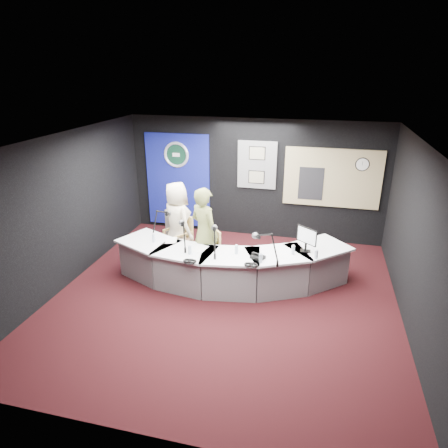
% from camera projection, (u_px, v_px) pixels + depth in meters
% --- Properties ---
extents(ground, '(6.00, 6.00, 0.00)m').
position_uv_depth(ground, '(224.00, 298.00, 7.17)').
color(ground, black).
rests_on(ground, ground).
extents(ceiling, '(6.00, 6.00, 0.02)m').
position_uv_depth(ceiling, '(224.00, 141.00, 6.13)').
color(ceiling, silver).
rests_on(ceiling, ground).
extents(wall_back, '(6.00, 0.02, 2.80)m').
position_uv_depth(wall_back, '(255.00, 179.00, 9.36)').
color(wall_back, black).
rests_on(wall_back, ground).
extents(wall_front, '(6.00, 0.02, 2.80)m').
position_uv_depth(wall_front, '(152.00, 335.00, 3.94)').
color(wall_front, black).
rests_on(wall_front, ground).
extents(wall_left, '(0.02, 6.00, 2.80)m').
position_uv_depth(wall_left, '(66.00, 211.00, 7.31)').
color(wall_left, black).
rests_on(wall_left, ground).
extents(wall_right, '(0.02, 6.00, 2.80)m').
position_uv_depth(wall_right, '(418.00, 243.00, 5.98)').
color(wall_right, black).
rests_on(wall_right, ground).
extents(broadcast_desk, '(4.50, 1.90, 0.75)m').
position_uv_depth(broadcast_desk, '(229.00, 265.00, 7.54)').
color(broadcast_desk, silver).
rests_on(broadcast_desk, ground).
extents(backdrop_panel, '(1.60, 0.05, 2.30)m').
position_uv_depth(backdrop_panel, '(178.00, 181.00, 9.81)').
color(backdrop_panel, navy).
rests_on(backdrop_panel, wall_back).
extents(agency_seal, '(0.63, 0.07, 0.63)m').
position_uv_depth(agency_seal, '(176.00, 155.00, 9.53)').
color(agency_seal, silver).
rests_on(agency_seal, backdrop_panel).
extents(seal_center, '(0.48, 0.01, 0.48)m').
position_uv_depth(seal_center, '(176.00, 155.00, 9.53)').
color(seal_center, '#0E3222').
rests_on(seal_center, backdrop_panel).
extents(pinboard, '(0.90, 0.04, 1.10)m').
position_uv_depth(pinboard, '(257.00, 165.00, 9.19)').
color(pinboard, slate).
rests_on(pinboard, wall_back).
extents(framed_photo_upper, '(0.34, 0.02, 0.27)m').
position_uv_depth(framed_photo_upper, '(257.00, 153.00, 9.06)').
color(framed_photo_upper, gray).
rests_on(framed_photo_upper, pinboard).
extents(framed_photo_lower, '(0.34, 0.02, 0.27)m').
position_uv_depth(framed_photo_lower, '(256.00, 177.00, 9.27)').
color(framed_photo_lower, gray).
rests_on(framed_photo_lower, pinboard).
extents(booth_window_frame, '(2.12, 0.06, 1.32)m').
position_uv_depth(booth_window_frame, '(332.00, 178.00, 8.89)').
color(booth_window_frame, tan).
rests_on(booth_window_frame, wall_back).
extents(booth_glow, '(2.00, 0.02, 1.20)m').
position_uv_depth(booth_glow, '(332.00, 178.00, 8.88)').
color(booth_glow, '#F6E29B').
rests_on(booth_glow, booth_window_frame).
extents(equipment_rack, '(0.55, 0.02, 0.75)m').
position_uv_depth(equipment_rack, '(311.00, 184.00, 9.01)').
color(equipment_rack, black).
rests_on(equipment_rack, booth_window_frame).
extents(wall_clock, '(0.28, 0.01, 0.28)m').
position_uv_depth(wall_clock, '(362.00, 164.00, 8.60)').
color(wall_clock, white).
rests_on(wall_clock, booth_window_frame).
extents(armchair_left, '(0.69, 0.69, 0.88)m').
position_uv_depth(armchair_left, '(178.00, 240.00, 8.48)').
color(armchair_left, tan).
rests_on(armchair_left, ground).
extents(armchair_right, '(0.74, 0.74, 0.93)m').
position_uv_depth(armchair_right, '(205.00, 254.00, 7.78)').
color(armchair_right, tan).
rests_on(armchair_right, ground).
extents(draped_jacket, '(0.46, 0.38, 0.70)m').
position_uv_depth(draped_jacket, '(173.00, 228.00, 8.63)').
color(draped_jacket, gray).
rests_on(draped_jacket, armchair_left).
extents(person_man, '(0.98, 0.94, 1.70)m').
position_uv_depth(person_man, '(177.00, 222.00, 8.32)').
color(person_man, beige).
rests_on(person_man, ground).
extents(person_woman, '(0.79, 0.71, 1.81)m').
position_uv_depth(person_woman, '(204.00, 233.00, 7.62)').
color(person_woman, olive).
rests_on(person_woman, ground).
extents(computer_monitor, '(0.34, 0.27, 0.28)m').
position_uv_depth(computer_monitor, '(307.00, 235.00, 7.10)').
color(computer_monitor, black).
rests_on(computer_monitor, broadcast_desk).
extents(desk_phone, '(0.28, 0.25, 0.06)m').
position_uv_depth(desk_phone, '(258.00, 257.00, 6.95)').
color(desk_phone, black).
rests_on(desk_phone, broadcast_desk).
extents(headphones_near, '(0.23, 0.23, 0.04)m').
position_uv_depth(headphones_near, '(251.00, 265.00, 6.70)').
color(headphones_near, black).
rests_on(headphones_near, broadcast_desk).
extents(headphones_far, '(0.23, 0.23, 0.04)m').
position_uv_depth(headphones_far, '(190.00, 261.00, 6.83)').
color(headphones_far, black).
rests_on(headphones_far, broadcast_desk).
extents(paper_stack, '(0.28, 0.34, 0.00)m').
position_uv_depth(paper_stack, '(171.00, 240.00, 7.68)').
color(paper_stack, white).
rests_on(paper_stack, broadcast_desk).
extents(notepad, '(0.29, 0.37, 0.00)m').
position_uv_depth(notepad, '(199.00, 249.00, 7.33)').
color(notepad, white).
rests_on(notepad, broadcast_desk).
extents(boom_mic_a, '(0.24, 0.73, 0.60)m').
position_uv_depth(boom_mic_a, '(161.00, 220.00, 7.88)').
color(boom_mic_a, black).
rests_on(boom_mic_a, broadcast_desk).
extents(boom_mic_b, '(0.37, 0.69, 0.60)m').
position_uv_depth(boom_mic_b, '(183.00, 231.00, 7.35)').
color(boom_mic_b, black).
rests_on(boom_mic_b, broadcast_desk).
extents(boom_mic_c, '(0.29, 0.72, 0.60)m').
position_uv_depth(boom_mic_c, '(215.00, 236.00, 7.11)').
color(boom_mic_c, black).
rests_on(boom_mic_c, broadcast_desk).
extents(boom_mic_d, '(0.58, 0.54, 0.60)m').
position_uv_depth(boom_mic_d, '(266.00, 244.00, 6.82)').
color(boom_mic_d, black).
rests_on(boom_mic_d, broadcast_desk).
extents(water_bottles, '(3.09, 0.52, 0.18)m').
position_uv_depth(water_bottles, '(230.00, 249.00, 7.12)').
color(water_bottles, silver).
rests_on(water_bottles, broadcast_desk).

